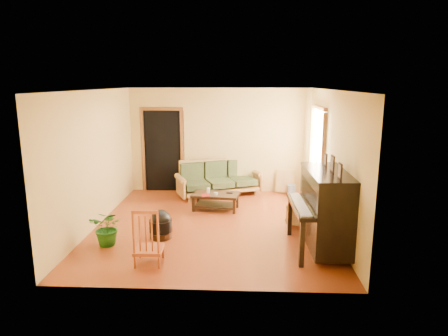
{
  "coord_description": "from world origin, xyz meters",
  "views": [
    {
      "loc": [
        0.57,
        -7.39,
        2.75
      ],
      "look_at": [
        0.21,
        0.2,
        1.1
      ],
      "focal_mm": 32.0,
      "sensor_mm": 36.0,
      "label": 1
    }
  ],
  "objects_px": {
    "ceramic_crock": "(292,190)",
    "potted_plant": "(108,227)",
    "footstool": "(161,228)",
    "coffee_table": "(216,202)",
    "sofa": "(219,178)",
    "armchair": "(306,205)",
    "piano": "(326,211)",
    "red_chair": "(148,235)"
  },
  "relations": [
    {
      "from": "coffee_table",
      "to": "footstool",
      "type": "relative_size",
      "value": 2.45
    },
    {
      "from": "sofa",
      "to": "red_chair",
      "type": "relative_size",
      "value": 2.23
    },
    {
      "from": "piano",
      "to": "sofa",
      "type": "bearing_deg",
      "value": 120.26
    },
    {
      "from": "ceramic_crock",
      "to": "red_chair",
      "type": "bearing_deg",
      "value": -124.11
    },
    {
      "from": "coffee_table",
      "to": "red_chair",
      "type": "height_order",
      "value": "red_chair"
    },
    {
      "from": "armchair",
      "to": "piano",
      "type": "height_order",
      "value": "piano"
    },
    {
      "from": "armchair",
      "to": "piano",
      "type": "distance_m",
      "value": 1.22
    },
    {
      "from": "armchair",
      "to": "sofa",
      "type": "bearing_deg",
      "value": 150.77
    },
    {
      "from": "footstool",
      "to": "armchair",
      "type": "bearing_deg",
      "value": 16.57
    },
    {
      "from": "piano",
      "to": "coffee_table",
      "type": "bearing_deg",
      "value": 132.47
    },
    {
      "from": "armchair",
      "to": "red_chair",
      "type": "distance_m",
      "value": 3.23
    },
    {
      "from": "footstool",
      "to": "ceramic_crock",
      "type": "xyz_separation_m",
      "value": [
        2.67,
        2.89,
        -0.07
      ]
    },
    {
      "from": "coffee_table",
      "to": "potted_plant",
      "type": "distance_m",
      "value": 2.65
    },
    {
      "from": "armchair",
      "to": "piano",
      "type": "xyz_separation_m",
      "value": [
        0.14,
        -1.17,
        0.28
      ]
    },
    {
      "from": "red_chair",
      "to": "armchair",
      "type": "bearing_deg",
      "value": 32.41
    },
    {
      "from": "ceramic_crock",
      "to": "footstool",
      "type": "bearing_deg",
      "value": -132.78
    },
    {
      "from": "sofa",
      "to": "potted_plant",
      "type": "distance_m",
      "value": 3.58
    },
    {
      "from": "sofa",
      "to": "footstool",
      "type": "distance_m",
      "value": 2.93
    },
    {
      "from": "armchair",
      "to": "red_chair",
      "type": "xyz_separation_m",
      "value": [
        -2.66,
        -1.82,
        0.06
      ]
    },
    {
      "from": "ceramic_crock",
      "to": "potted_plant",
      "type": "xyz_separation_m",
      "value": [
        -3.5,
        -3.25,
        0.19
      ]
    },
    {
      "from": "coffee_table",
      "to": "armchair",
      "type": "xyz_separation_m",
      "value": [
        1.82,
        -0.86,
        0.21
      ]
    },
    {
      "from": "armchair",
      "to": "ceramic_crock",
      "type": "distance_m",
      "value": 2.1
    },
    {
      "from": "sofa",
      "to": "coffee_table",
      "type": "distance_m",
      "value": 1.15
    },
    {
      "from": "ceramic_crock",
      "to": "potted_plant",
      "type": "distance_m",
      "value": 4.78
    },
    {
      "from": "coffee_table",
      "to": "ceramic_crock",
      "type": "height_order",
      "value": "coffee_table"
    },
    {
      "from": "sofa",
      "to": "potted_plant",
      "type": "xyz_separation_m",
      "value": [
        -1.72,
        -3.14,
        -0.12
      ]
    },
    {
      "from": "coffee_table",
      "to": "ceramic_crock",
      "type": "bearing_deg",
      "value": 34.21
    },
    {
      "from": "red_chair",
      "to": "ceramic_crock",
      "type": "relative_size",
      "value": 3.52
    },
    {
      "from": "sofa",
      "to": "potted_plant",
      "type": "bearing_deg",
      "value": -141.4
    },
    {
      "from": "sofa",
      "to": "footstool",
      "type": "xyz_separation_m",
      "value": [
        -0.89,
        -2.78,
        -0.24
      ]
    },
    {
      "from": "piano",
      "to": "footstool",
      "type": "bearing_deg",
      "value": 171.05
    },
    {
      "from": "coffee_table",
      "to": "armchair",
      "type": "distance_m",
      "value": 2.02
    },
    {
      "from": "sofa",
      "to": "ceramic_crock",
      "type": "distance_m",
      "value": 1.82
    },
    {
      "from": "armchair",
      "to": "ceramic_crock",
      "type": "bearing_deg",
      "value": 108.96
    },
    {
      "from": "ceramic_crock",
      "to": "potted_plant",
      "type": "relative_size",
      "value": 0.41
    },
    {
      "from": "armchair",
      "to": "red_chair",
      "type": "relative_size",
      "value": 0.87
    },
    {
      "from": "piano",
      "to": "red_chair",
      "type": "height_order",
      "value": "piano"
    },
    {
      "from": "sofa",
      "to": "footstool",
      "type": "height_order",
      "value": "sofa"
    },
    {
      "from": "coffee_table",
      "to": "armchair",
      "type": "relative_size",
      "value": 1.27
    },
    {
      "from": "sofa",
      "to": "coffee_table",
      "type": "relative_size",
      "value": 2.03
    },
    {
      "from": "potted_plant",
      "to": "sofa",
      "type": "bearing_deg",
      "value": 61.36
    },
    {
      "from": "piano",
      "to": "footstool",
      "type": "height_order",
      "value": "piano"
    }
  ]
}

